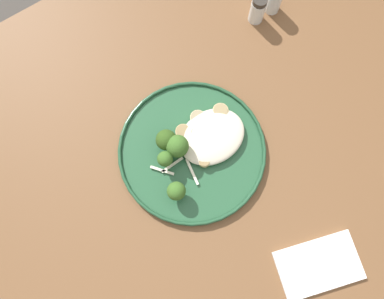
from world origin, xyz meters
name	(u,v)px	position (x,y,z in m)	size (l,w,h in m)	color
ground	(191,207)	(0.00, 0.00, 0.00)	(6.00, 6.00, 0.00)	#47423D
wooden_dining_table	(190,176)	(0.00, 0.00, 0.66)	(1.40, 1.00, 0.74)	brown
dinner_plate	(192,151)	(-0.02, -0.03, 0.75)	(0.29, 0.29, 0.02)	#235133
noodle_bed	(212,137)	(-0.07, -0.03, 0.76)	(0.13, 0.11, 0.02)	beige
seared_scallop_right_edge	(214,121)	(-0.09, -0.05, 0.76)	(0.03, 0.03, 0.01)	#DBB77A
seared_scallop_tilted_round	(204,161)	(-0.03, 0.01, 0.76)	(0.02, 0.02, 0.01)	#DBB77A
seared_scallop_rear_pale	(210,136)	(-0.07, -0.03, 0.76)	(0.04, 0.04, 0.02)	#DBB77A
seared_scallop_on_noodles	(198,118)	(-0.07, -0.07, 0.76)	(0.03, 0.03, 0.01)	beige
seared_scallop_large_seared	(183,132)	(-0.03, -0.06, 0.76)	(0.03, 0.03, 0.01)	#DBB77A
seared_scallop_tiny_bay	(196,134)	(-0.05, -0.05, 0.76)	(0.02, 0.02, 0.02)	beige
seared_scallop_center_golden	(220,111)	(-0.11, -0.06, 0.76)	(0.03, 0.03, 0.02)	#E5C689
broccoli_floret_right_tilted	(165,159)	(0.03, -0.03, 0.78)	(0.03, 0.03, 0.05)	#89A356
broccoli_floret_near_rim	(179,146)	(0.00, -0.04, 0.79)	(0.04, 0.04, 0.06)	#89A356
broccoli_floret_center_pile	(166,140)	(0.01, -0.06, 0.78)	(0.04, 0.04, 0.06)	#7A994C
broccoli_floret_split_head	(176,191)	(0.05, 0.03, 0.78)	(0.04, 0.04, 0.05)	#89A356
onion_sliver_short_strip	(172,165)	(0.02, -0.02, 0.75)	(0.05, 0.01, 0.00)	silver
onion_sliver_curled_piece	(162,170)	(0.05, -0.02, 0.75)	(0.05, 0.01, 0.00)	silver
onion_sliver_long_sliver	(194,170)	(0.00, 0.01, 0.75)	(0.06, 0.01, 0.00)	silver
onion_sliver_pale_crescent	(184,146)	(-0.02, -0.04, 0.75)	(0.05, 0.01, 0.00)	silver
folded_napkin	(319,265)	(-0.10, 0.28, 0.74)	(0.15, 0.09, 0.01)	white
pepper_shaker	(258,10)	(-0.30, -0.20, 0.77)	(0.03, 0.03, 0.07)	white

